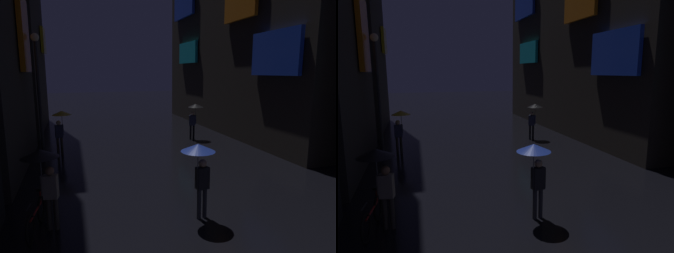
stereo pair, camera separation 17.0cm
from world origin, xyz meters
TOP-DOWN VIEW (x-y plane):
  - building_right_far at (7.48, 22.26)m, footprint 4.25×8.53m
  - pedestrian_far_right_black at (3.19, 15.50)m, footprint 0.90×0.90m
  - pedestrian_foreground_left_yellow at (-4.16, 14.48)m, footprint 0.90×0.90m
  - pedestrian_midstreet_centre_black at (-4.34, 7.03)m, footprint 0.90×0.90m
  - pedestrian_near_crossing_blue at (-0.49, 6.40)m, footprint 0.90×0.90m
  - bicycle_parked_at_storefront at (-4.60, 7.06)m, footprint 0.29×1.81m
  - streetlamp_left_far at (-5.00, 14.18)m, footprint 0.36×0.36m

SIDE VIEW (x-z plane):
  - bicycle_parked_at_storefront at x=-4.60m, z-range -0.09..0.87m
  - pedestrian_far_right_black at x=3.19m, z-range 0.61..2.73m
  - pedestrian_foreground_left_yellow at x=-4.16m, z-range 0.61..2.73m
  - pedestrian_midstreet_centre_black at x=-4.34m, z-range 0.61..2.73m
  - pedestrian_near_crossing_blue at x=-0.49m, z-range 0.61..2.73m
  - streetlamp_left_far at x=-5.00m, z-range 0.70..6.32m
  - building_right_far at x=7.48m, z-range 0.02..17.66m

